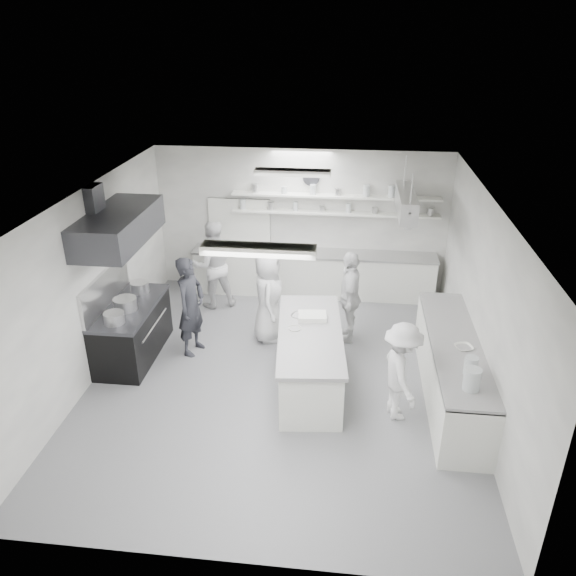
# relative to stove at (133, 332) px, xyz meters

# --- Properties ---
(floor) EXTENTS (6.00, 7.00, 0.02)m
(floor) POSITION_rel_stove_xyz_m (2.60, -0.40, -0.46)
(floor) COLOR gray
(floor) RESTS_ON ground
(ceiling) EXTENTS (6.00, 7.00, 0.02)m
(ceiling) POSITION_rel_stove_xyz_m (2.60, -0.40, 2.56)
(ceiling) COLOR white
(ceiling) RESTS_ON wall_back
(wall_back) EXTENTS (6.00, 0.04, 3.00)m
(wall_back) POSITION_rel_stove_xyz_m (2.60, 3.10, 1.05)
(wall_back) COLOR silver
(wall_back) RESTS_ON floor
(wall_front) EXTENTS (6.00, 0.04, 3.00)m
(wall_front) POSITION_rel_stove_xyz_m (2.60, -3.90, 1.05)
(wall_front) COLOR silver
(wall_front) RESTS_ON floor
(wall_left) EXTENTS (0.04, 7.00, 3.00)m
(wall_left) POSITION_rel_stove_xyz_m (-0.40, -0.40, 1.05)
(wall_left) COLOR silver
(wall_left) RESTS_ON floor
(wall_right) EXTENTS (0.04, 7.00, 3.00)m
(wall_right) POSITION_rel_stove_xyz_m (5.60, -0.40, 1.05)
(wall_right) COLOR silver
(wall_right) RESTS_ON floor
(stove) EXTENTS (0.80, 1.80, 0.90)m
(stove) POSITION_rel_stove_xyz_m (0.00, 0.00, 0.00)
(stove) COLOR black
(stove) RESTS_ON floor
(exhaust_hood) EXTENTS (0.85, 2.00, 0.50)m
(exhaust_hood) POSITION_rel_stove_xyz_m (0.00, -0.00, 1.90)
(exhaust_hood) COLOR #38383D
(exhaust_hood) RESTS_ON wall_left
(back_counter) EXTENTS (5.00, 0.60, 0.92)m
(back_counter) POSITION_rel_stove_xyz_m (2.90, 2.80, 0.01)
(back_counter) COLOR white
(back_counter) RESTS_ON floor
(shelf_lower) EXTENTS (4.20, 0.26, 0.04)m
(shelf_lower) POSITION_rel_stove_xyz_m (3.30, 2.97, 1.30)
(shelf_lower) COLOR white
(shelf_lower) RESTS_ON wall_back
(shelf_upper) EXTENTS (4.20, 0.26, 0.04)m
(shelf_upper) POSITION_rel_stove_xyz_m (3.30, 2.97, 1.65)
(shelf_upper) COLOR white
(shelf_upper) RESTS_ON wall_back
(pass_through_window) EXTENTS (1.30, 0.04, 1.00)m
(pass_through_window) POSITION_rel_stove_xyz_m (1.30, 3.08, 1.00)
(pass_through_window) COLOR black
(pass_through_window) RESTS_ON wall_back
(wall_clock) EXTENTS (0.32, 0.05, 0.32)m
(wall_clock) POSITION_rel_stove_xyz_m (2.80, 3.06, 2.00)
(wall_clock) COLOR white
(wall_clock) RESTS_ON wall_back
(right_counter) EXTENTS (0.74, 3.30, 0.94)m
(right_counter) POSITION_rel_stove_xyz_m (5.25, -0.60, 0.02)
(right_counter) COLOR white
(right_counter) RESTS_ON floor
(pot_rack) EXTENTS (0.30, 1.60, 0.40)m
(pot_rack) POSITION_rel_stove_xyz_m (4.60, 2.00, 1.85)
(pot_rack) COLOR #B9B9B9
(pot_rack) RESTS_ON ceiling
(light_fixture_front) EXTENTS (1.30, 0.25, 0.10)m
(light_fixture_front) POSITION_rel_stove_xyz_m (2.60, -2.20, 2.49)
(light_fixture_front) COLOR white
(light_fixture_front) RESTS_ON ceiling
(light_fixture_rear) EXTENTS (1.30, 0.25, 0.10)m
(light_fixture_rear) POSITION_rel_stove_xyz_m (2.60, 1.40, 2.49)
(light_fixture_rear) COLOR white
(light_fixture_rear) RESTS_ON ceiling
(prep_island) EXTENTS (1.13, 2.49, 0.89)m
(prep_island) POSITION_rel_stove_xyz_m (3.08, -0.49, -0.00)
(prep_island) COLOR white
(prep_island) RESTS_ON floor
(stove_pot) EXTENTS (0.38, 0.38, 0.25)m
(stove_pot) POSITION_rel_stove_xyz_m (0.00, -0.13, 0.59)
(stove_pot) COLOR #B9B9B9
(stove_pot) RESTS_ON stove
(cook_stove) EXTENTS (0.59, 0.74, 1.77)m
(cook_stove) POSITION_rel_stove_xyz_m (0.99, 0.24, 0.43)
(cook_stove) COLOR #24252B
(cook_stove) RESTS_ON floor
(cook_back) EXTENTS (1.07, 0.97, 1.79)m
(cook_back) POSITION_rel_stove_xyz_m (0.95, 2.03, 0.44)
(cook_back) COLOR silver
(cook_back) RESTS_ON floor
(cook_island_left) EXTENTS (0.63, 0.89, 1.71)m
(cook_island_left) POSITION_rel_stove_xyz_m (2.23, 0.83, 0.40)
(cook_island_left) COLOR silver
(cook_island_left) RESTS_ON floor
(cook_island_right) EXTENTS (0.46, 1.01, 1.70)m
(cook_island_right) POSITION_rel_stove_xyz_m (3.67, 0.99, 0.40)
(cook_island_right) COLOR silver
(cook_island_right) RESTS_ON floor
(cook_right) EXTENTS (0.77, 1.08, 1.52)m
(cook_right) POSITION_rel_stove_xyz_m (4.43, -1.17, 0.31)
(cook_right) COLOR silver
(cook_right) RESTS_ON floor
(bowl_island_a) EXTENTS (0.33, 0.33, 0.06)m
(bowl_island_a) POSITION_rel_stove_xyz_m (2.87, 0.02, 0.47)
(bowl_island_a) COLOR #B9B9B9
(bowl_island_a) RESTS_ON prep_island
(bowl_island_b) EXTENTS (0.24, 0.24, 0.06)m
(bowl_island_b) POSITION_rel_stove_xyz_m (2.84, -0.43, 0.47)
(bowl_island_b) COLOR white
(bowl_island_b) RESTS_ON prep_island
(bowl_right) EXTENTS (0.32, 0.32, 0.06)m
(bowl_right) POSITION_rel_stove_xyz_m (5.34, -0.76, 0.52)
(bowl_right) COLOR white
(bowl_right) RESTS_ON right_counter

